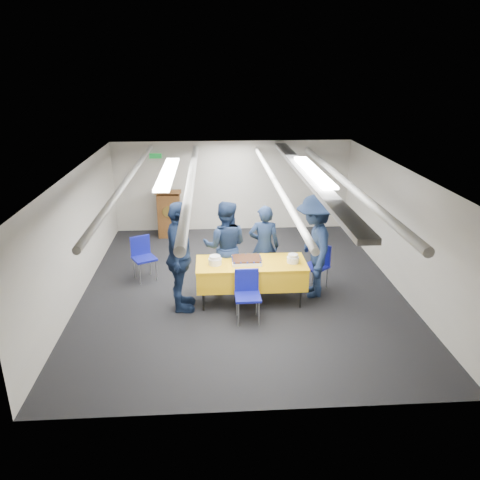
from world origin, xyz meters
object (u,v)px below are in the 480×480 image
sailor_d (314,247)px  chair_near (247,290)px  sheet_cake (247,260)px  sailor_b (225,247)px  podium (169,212)px  sailor_a (264,246)px  chair_right (318,262)px  sailor_c (180,258)px  chair_left (143,253)px  serving_table (251,273)px

sailor_d → chair_near: bearing=-54.6°
sheet_cake → sailor_b: bearing=124.0°
podium → sailor_a: bearing=-55.6°
sheet_cake → chair_right: (1.41, 0.51, -0.28)m
chair_near → sailor_c: 1.28m
sheet_cake → chair_left: size_ratio=0.61×
sailor_a → sailor_c: size_ratio=0.83×
chair_near → chair_left: size_ratio=1.00×
chair_near → sailor_c: bearing=160.0°
sailor_b → sailor_c: bearing=49.9°
serving_table → chair_near: size_ratio=2.25×
chair_near → chair_right: (1.44, 1.12, 0.00)m
podium → sailor_d: bearing=-49.7°
chair_right → chair_left: same height
serving_table → sheet_cake: 0.27m
sailor_d → sailor_c: bearing=-77.5°
serving_table → podium: 4.04m
sailor_c → sailor_d: bearing=-80.1°
sailor_a → sailor_c: (-1.55, -0.86, 0.17)m
podium → sailor_c: bearing=-82.7°
podium → chair_right: size_ratio=1.44×
chair_left → podium: bearing=82.3°
sheet_cake → serving_table: bearing=1.4°
sailor_b → sheet_cake: bearing=131.6°
chair_left → sailor_a: sailor_a is taller
serving_table → sailor_c: sailor_c is taller
chair_right → sailor_c: size_ratio=0.44×
serving_table → sailor_b: bearing=129.7°
chair_left → sailor_d: 3.41m
serving_table → podium: bearing=115.5°
serving_table → chair_left: chair_left is taller
sheet_cake → chair_right: size_ratio=0.61×
serving_table → chair_right: bearing=20.9°
chair_right → sailor_c: 2.70m
chair_right → sailor_a: bearing=171.2°
chair_right → sailor_b: size_ratio=0.50×
serving_table → chair_right: size_ratio=2.25×
podium → sailor_b: (1.30, -3.11, 0.26)m
podium → chair_near: (1.62, -4.25, -0.08)m
chair_near → sailor_d: (1.29, 0.82, 0.43)m
sheet_cake → podium: 4.01m
sailor_d → chair_left: bearing=-103.2°
sailor_b → sailor_c: sailor_c is taller
chair_right → chair_near: bearing=-142.3°
sheet_cake → chair_left: 2.32m
chair_right → sailor_d: sailor_d is taller
sheet_cake → sailor_b: 0.65m
chair_near → sailor_c: size_ratio=0.44×
podium → sailor_c: (0.49, -3.84, 0.36)m
chair_near → sailor_b: (-0.33, 1.14, 0.34)m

